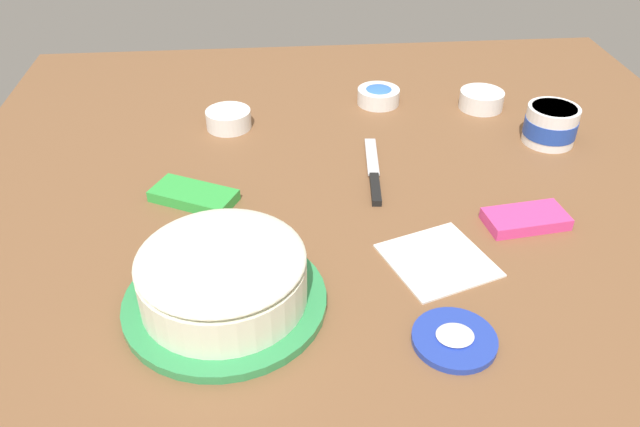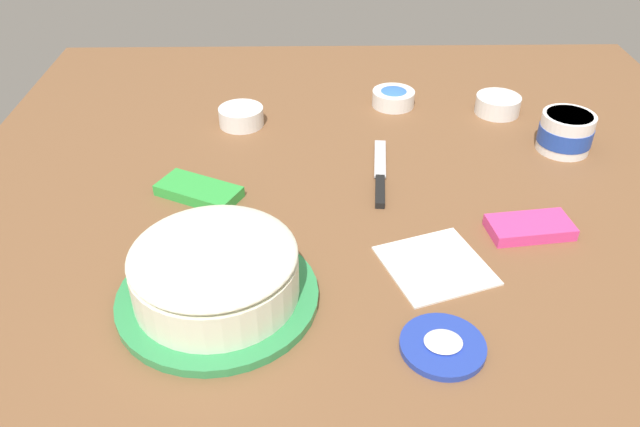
{
  "view_description": "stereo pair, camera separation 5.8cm",
  "coord_description": "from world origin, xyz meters",
  "px_view_note": "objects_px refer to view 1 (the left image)",
  "views": [
    {
      "loc": [
        -0.15,
        -0.93,
        0.63
      ],
      "look_at": [
        -0.08,
        -0.09,
        0.04
      ],
      "focal_mm": 35.43,
      "sensor_mm": 36.0,
      "label": 1
    },
    {
      "loc": [
        -0.1,
        -0.94,
        0.63
      ],
      "look_at": [
        -0.08,
        -0.09,
        0.04
      ],
      "focal_mm": 35.43,
      "sensor_mm": 36.0,
      "label": 2
    }
  ],
  "objects_px": {
    "frosted_cake": "(223,279)",
    "sprinkle_bowl_blue": "(378,95)",
    "candy_box_upper": "(526,219)",
    "paper_napkin": "(438,259)",
    "frosting_tub": "(551,124)",
    "sprinkle_bowl_orange": "(481,99)",
    "sprinkle_bowl_yellow": "(229,119)",
    "candy_box_lower": "(194,196)",
    "spreading_knife": "(374,175)",
    "frosting_tub_lid": "(454,339)"
  },
  "relations": [
    {
      "from": "frosted_cake",
      "to": "candy_box_lower",
      "type": "relative_size",
      "value": 1.95
    },
    {
      "from": "sprinkle_bowl_yellow",
      "to": "sprinkle_bowl_blue",
      "type": "height_order",
      "value": "same"
    },
    {
      "from": "frosted_cake",
      "to": "frosting_tub",
      "type": "xyz_separation_m",
      "value": [
        0.65,
        0.43,
        -0.01
      ]
    },
    {
      "from": "frosted_cake",
      "to": "sprinkle_bowl_blue",
      "type": "relative_size",
      "value": 3.04
    },
    {
      "from": "sprinkle_bowl_orange",
      "to": "candy_box_lower",
      "type": "bearing_deg",
      "value": -152.3
    },
    {
      "from": "frosted_cake",
      "to": "paper_napkin",
      "type": "height_order",
      "value": "frosted_cake"
    },
    {
      "from": "sprinkle_bowl_yellow",
      "to": "sprinkle_bowl_orange",
      "type": "distance_m",
      "value": 0.57
    },
    {
      "from": "spreading_knife",
      "to": "sprinkle_bowl_orange",
      "type": "distance_m",
      "value": 0.4
    },
    {
      "from": "sprinkle_bowl_blue",
      "to": "paper_napkin",
      "type": "distance_m",
      "value": 0.57
    },
    {
      "from": "sprinkle_bowl_yellow",
      "to": "sprinkle_bowl_orange",
      "type": "bearing_deg",
      "value": 4.77
    },
    {
      "from": "sprinkle_bowl_blue",
      "to": "candy_box_upper",
      "type": "height_order",
      "value": "sprinkle_bowl_blue"
    },
    {
      "from": "frosting_tub_lid",
      "to": "candy_box_upper",
      "type": "distance_m",
      "value": 0.32
    },
    {
      "from": "sprinkle_bowl_blue",
      "to": "candy_box_upper",
      "type": "xyz_separation_m",
      "value": [
        0.17,
        -0.49,
        -0.01
      ]
    },
    {
      "from": "frosting_tub",
      "to": "candy_box_lower",
      "type": "bearing_deg",
      "value": -167.48
    },
    {
      "from": "sprinkle_bowl_orange",
      "to": "frosting_tub",
      "type": "bearing_deg",
      "value": -61.35
    },
    {
      "from": "frosting_tub_lid",
      "to": "sprinkle_bowl_blue",
      "type": "height_order",
      "value": "sprinkle_bowl_blue"
    },
    {
      "from": "frosting_tub",
      "to": "frosting_tub_lid",
      "type": "bearing_deg",
      "value": -122.31
    },
    {
      "from": "candy_box_upper",
      "to": "frosted_cake",
      "type": "bearing_deg",
      "value": -170.09
    },
    {
      "from": "frosting_tub",
      "to": "paper_napkin",
      "type": "height_order",
      "value": "frosting_tub"
    },
    {
      "from": "candy_box_lower",
      "to": "paper_napkin",
      "type": "relative_size",
      "value": 1.0
    },
    {
      "from": "frosting_tub_lid",
      "to": "sprinkle_bowl_orange",
      "type": "height_order",
      "value": "sprinkle_bowl_orange"
    },
    {
      "from": "spreading_knife",
      "to": "candy_box_upper",
      "type": "height_order",
      "value": "candy_box_upper"
    },
    {
      "from": "frosted_cake",
      "to": "sprinkle_bowl_orange",
      "type": "bearing_deg",
      "value": 47.26
    },
    {
      "from": "sprinkle_bowl_blue",
      "to": "candy_box_lower",
      "type": "bearing_deg",
      "value": -136.79
    },
    {
      "from": "candy_box_lower",
      "to": "spreading_knife",
      "type": "bearing_deg",
      "value": 35.23
    },
    {
      "from": "spreading_knife",
      "to": "sprinkle_bowl_blue",
      "type": "bearing_deg",
      "value": 79.37
    },
    {
      "from": "frosting_tub",
      "to": "sprinkle_bowl_orange",
      "type": "bearing_deg",
      "value": 118.65
    },
    {
      "from": "frosting_tub",
      "to": "spreading_knife",
      "type": "bearing_deg",
      "value": -163.85
    },
    {
      "from": "spreading_knife",
      "to": "paper_napkin",
      "type": "distance_m",
      "value": 0.26
    },
    {
      "from": "sprinkle_bowl_blue",
      "to": "paper_napkin",
      "type": "xyz_separation_m",
      "value": [
        0.0,
        -0.57,
        -0.02
      ]
    },
    {
      "from": "sprinkle_bowl_blue",
      "to": "candy_box_lower",
      "type": "xyz_separation_m",
      "value": [
        -0.39,
        -0.37,
        -0.01
      ]
    },
    {
      "from": "sprinkle_bowl_orange",
      "to": "candy_box_lower",
      "type": "relative_size",
      "value": 0.66
    },
    {
      "from": "frosted_cake",
      "to": "paper_napkin",
      "type": "relative_size",
      "value": 1.95
    },
    {
      "from": "frosted_cake",
      "to": "paper_napkin",
      "type": "distance_m",
      "value": 0.34
    },
    {
      "from": "candy_box_upper",
      "to": "paper_napkin",
      "type": "height_order",
      "value": "candy_box_upper"
    },
    {
      "from": "sprinkle_bowl_orange",
      "to": "candy_box_upper",
      "type": "height_order",
      "value": "sprinkle_bowl_orange"
    },
    {
      "from": "frosting_tub_lid",
      "to": "spreading_knife",
      "type": "distance_m",
      "value": 0.43
    },
    {
      "from": "sprinkle_bowl_blue",
      "to": "candy_box_upper",
      "type": "relative_size",
      "value": 0.7
    },
    {
      "from": "frosting_tub_lid",
      "to": "sprinkle_bowl_yellow",
      "type": "relative_size",
      "value": 1.2
    },
    {
      "from": "frosting_tub_lid",
      "to": "candy_box_upper",
      "type": "bearing_deg",
      "value": 53.34
    },
    {
      "from": "frosting_tub_lid",
      "to": "sprinkle_bowl_orange",
      "type": "distance_m",
      "value": 0.74
    },
    {
      "from": "frosted_cake",
      "to": "paper_napkin",
      "type": "bearing_deg",
      "value": 12.01
    },
    {
      "from": "sprinkle_bowl_yellow",
      "to": "paper_napkin",
      "type": "distance_m",
      "value": 0.59
    },
    {
      "from": "frosting_tub",
      "to": "candy_box_lower",
      "type": "relative_size",
      "value": 0.71
    },
    {
      "from": "spreading_knife",
      "to": "sprinkle_bowl_orange",
      "type": "xyz_separation_m",
      "value": [
        0.29,
        0.28,
        0.02
      ]
    },
    {
      "from": "candy_box_lower",
      "to": "candy_box_upper",
      "type": "relative_size",
      "value": 1.1
    },
    {
      "from": "sprinkle_bowl_blue",
      "to": "sprinkle_bowl_orange",
      "type": "height_order",
      "value": "same"
    },
    {
      "from": "frosting_tub_lid",
      "to": "sprinkle_bowl_blue",
      "type": "relative_size",
      "value": 1.2
    },
    {
      "from": "frosted_cake",
      "to": "sprinkle_bowl_orange",
      "type": "xyz_separation_m",
      "value": [
        0.56,
        0.6,
        -0.03
      ]
    },
    {
      "from": "sprinkle_bowl_yellow",
      "to": "candy_box_lower",
      "type": "relative_size",
      "value": 0.64
    }
  ]
}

